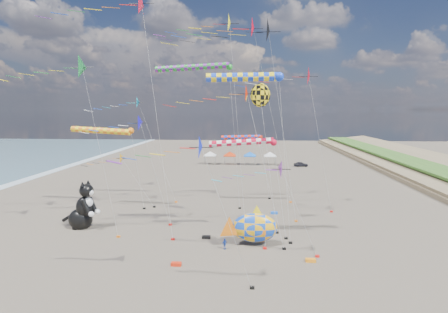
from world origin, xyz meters
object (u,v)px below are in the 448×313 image
person_adult (248,232)px  fish_inflatable (254,228)px  child_blue (225,244)px  parked_car (301,164)px  cat_inflatable (82,204)px  child_green (239,232)px

person_adult → fish_inflatable: bearing=-80.4°
person_adult → child_blue: bearing=-146.6°
parked_car → cat_inflatable: bearing=143.1°
child_green → cat_inflatable: bearing=-159.5°
cat_inflatable → child_green: 18.41m
cat_inflatable → fish_inflatable: 20.15m
fish_inflatable → person_adult: size_ratio=3.74×
person_adult → parked_car: size_ratio=0.48×
fish_inflatable → parked_car: bearing=76.4°
child_green → child_blue: (-1.34, -3.34, -0.04)m
child_blue → parked_car: 53.74m
cat_inflatable → person_adult: cat_inflatable is taller
child_blue → parked_car: bearing=26.9°
child_green → parked_car: (13.73, 48.24, -0.01)m
cat_inflatable → child_green: (18.18, -1.77, -2.25)m
cat_inflatable → child_blue: size_ratio=5.18×
child_green → child_blue: child_green is taller
fish_inflatable → parked_car: 51.78m
person_adult → parked_car: bearing=60.0°
cat_inflatable → child_blue: cat_inflatable is taller
fish_inflatable → cat_inflatable: bearing=169.0°
fish_inflatable → child_blue: fish_inflatable is taller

